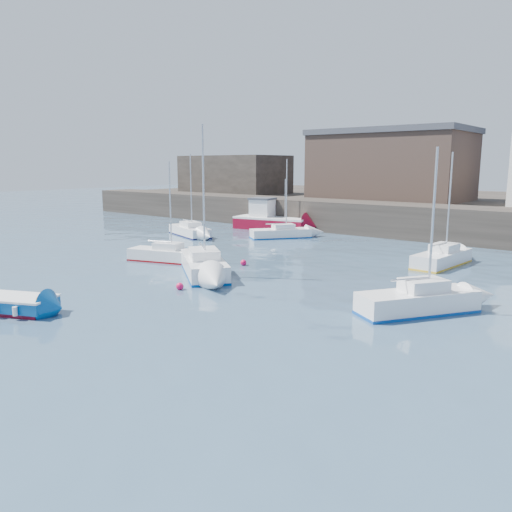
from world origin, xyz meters
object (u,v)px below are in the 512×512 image
Objects in this scene: sailboat_f at (442,258)px; sailboat_h at (281,233)px; buoy_mid at (361,313)px; sailboat_e at (190,231)px; buoy_near at (180,290)px; buoy_far at (243,265)px; blue_dinghy at (10,303)px; sailboat_c at (418,301)px; fishing_boat at (270,219)px; sailboat_b at (204,265)px; sailboat_a at (166,254)px.

sailboat_f is 16.27m from sailboat_h.
sailboat_e is at bearing 152.74° from buoy_mid.
sailboat_h reaches higher than buoy_near.
buoy_mid is at bearing -23.82° from buoy_far.
blue_dinghy is 15.86m from buoy_mid.
buoy_near is (14.68, -14.71, -0.49)m from sailboat_e.
sailboat_h is at bearing 140.95° from sailboat_c.
sailboat_e is 1.02× the size of sailboat_f.
buoy_far is (10.21, -16.28, -1.00)m from fishing_boat.
sailboat_b is 1.25× the size of sailboat_h.
buoy_mid is at bearing -27.26° from sailboat_e.
blue_dinghy is 0.58× the size of sailboat_e.
blue_dinghy is 0.65× the size of sailboat_a.
sailboat_e is at bearing 157.46° from sailboat_c.
sailboat_c reaches higher than buoy_mid.
sailboat_e reaches higher than buoy_near.
sailboat_c is 1.04× the size of sailboat_h.
buoy_far is (5.12, 2.29, -0.48)m from sailboat_a.
fishing_boat is at bearing 139.98° from sailboat_c.
fishing_boat is 1.12× the size of sailboat_c.
sailboat_b reaches higher than sailboat_f.
sailboat_c is 18.32× the size of buoy_far.
fishing_boat is 26.27m from buoy_near.
blue_dinghy is 25.30m from sailboat_e.
blue_dinghy is at bearing -73.91° from fishing_boat.
sailboat_a is 0.96× the size of sailboat_h.
blue_dinghy is 0.54× the size of fishing_boat.
sailboat_f is at bearing -21.39° from fishing_boat.
sailboat_c is (18.25, -1.03, 0.08)m from sailboat_a.
sailboat_e is 8.63m from sailboat_h.
sailboat_c reaches higher than buoy_far.
buoy_near is at bearing 69.56° from blue_dinghy.
buoy_mid is at bearing -9.20° from sailboat_a.
blue_dinghy reaches higher than buoy_mid.
sailboat_b is 21.87× the size of buoy_near.
sailboat_a is at bearing 165.79° from sailboat_b.
blue_dinghy is 13.11m from sailboat_a.
sailboat_h is 17.66× the size of buoy_far.
blue_dinghy is 0.60× the size of sailboat_c.
sailboat_h is 17.45× the size of buoy_near.
sailboat_h reaches higher than buoy_far.
sailboat_b is (10.01, -19.81, -0.42)m from fishing_boat.
buoy_far reaches higher than buoy_mid.
sailboat_b is at bearing -93.22° from buoy_far.
sailboat_f is 13.19m from buoy_far.
sailboat_c is at bearing 39.16° from buoy_mid.
sailboat_h is (-4.34, 26.67, 0.03)m from blue_dinghy.
sailboat_f is at bearing -12.80° from sailboat_h.
sailboat_f reaches higher than buoy_near.
sailboat_a is 14.16m from sailboat_h.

